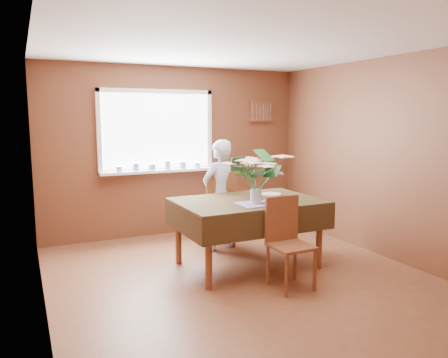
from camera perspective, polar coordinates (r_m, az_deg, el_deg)
name	(u,v)px	position (r m, az deg, el deg)	size (l,w,h in m)	color
floor	(246,281)	(4.86, 2.83, -13.20)	(4.50, 4.50, 0.00)	brown
ceiling	(247,43)	(4.58, 3.06, 17.30)	(4.50, 4.50, 0.00)	white
wall_back	(176,151)	(6.62, -6.27, 3.63)	(4.00, 4.00, 0.00)	brown
wall_front	(428,208)	(2.80, 25.14, -3.39)	(4.00, 4.00, 0.00)	brown
wall_left	(39,178)	(4.03, -23.04, 0.06)	(4.50, 4.50, 0.00)	brown
wall_right	(389,159)	(5.77, 20.77, 2.47)	(4.50, 4.50, 0.00)	brown
window_assembly	(158,145)	(6.47, -8.65, 4.37)	(1.72, 0.20, 1.22)	white
spoon_rack	(261,111)	(7.17, 4.90, 8.80)	(0.44, 0.05, 0.33)	brown
dining_table	(248,208)	(5.14, 3.15, -3.81)	(1.68, 1.16, 0.81)	brown
chair_far	(218,207)	(5.90, -0.77, -3.63)	(0.46, 0.46, 1.04)	brown
chair_near	(287,238)	(4.64, 8.23, -7.64)	(0.41, 0.41, 0.94)	brown
seated_woman	(220,195)	(5.79, -0.56, -2.11)	(0.54, 0.35, 1.47)	white
flower_bouquet	(256,172)	(4.87, 4.24, 0.98)	(0.64, 0.64, 0.55)	white
side_plate	(271,194)	(5.47, 6.17, -1.98)	(0.25, 0.25, 0.01)	white
table_knife	(268,201)	(5.02, 5.79, -2.86)	(0.02, 0.21, 0.00)	silver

